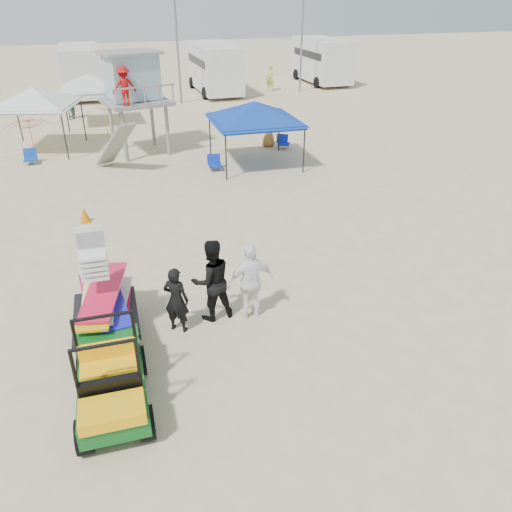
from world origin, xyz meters
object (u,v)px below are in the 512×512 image
object	(u,v)px
man_left	(176,300)
utility_cart	(109,375)
lifeguard_tower	(132,81)
surf_trailer	(102,299)
canopy_blue	(255,105)

from	to	relation	value
man_left	utility_cart	bearing A→B (deg)	85.99
man_left	lifeguard_tower	size ratio (longest dim) A/B	0.37
surf_trailer	canopy_blue	xyz separation A→B (m)	(6.71, 10.46, 1.58)
surf_trailer	utility_cart	bearing A→B (deg)	-90.11
man_left	lifeguard_tower	xyz separation A→B (m)	(0.65, 14.06, 2.39)
surf_trailer	man_left	world-z (taller)	surf_trailer
utility_cart	surf_trailer	distance (m)	2.33
utility_cart	canopy_blue	world-z (taller)	canopy_blue
utility_cart	lifeguard_tower	distance (m)	16.41
lifeguard_tower	utility_cart	bearing A→B (deg)	-97.67
utility_cart	surf_trailer	xyz separation A→B (m)	(0.00, 2.33, 0.11)
man_left	surf_trailer	bearing A→B (deg)	21.58
canopy_blue	utility_cart	bearing A→B (deg)	-117.69
utility_cart	lifeguard_tower	xyz separation A→B (m)	(2.17, 16.10, 2.36)
surf_trailer	man_left	size ratio (longest dim) A/B	1.60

